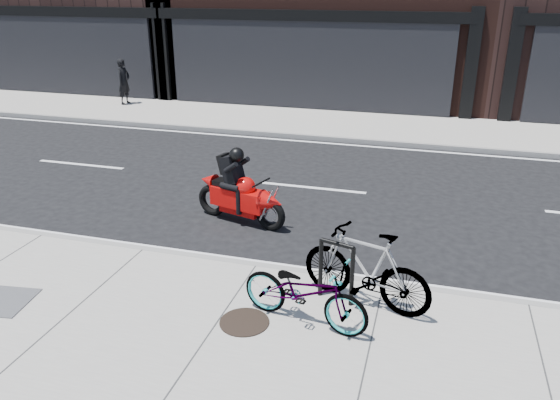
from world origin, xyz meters
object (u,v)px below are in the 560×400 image
(pedestrian, at_px, (124,82))
(utility_grate, at_px, (3,301))
(bicycle_front, at_px, (305,292))
(motorcycle, at_px, (244,193))
(bike_rack, at_px, (336,266))
(bicycle_rear, at_px, (366,267))
(manhole_cover, at_px, (244,322))

(pedestrian, xyz_separation_m, utility_grate, (5.40, -12.29, -0.80))
(bicycle_front, relative_size, motorcycle, 0.90)
(utility_grate, bearing_deg, bike_rack, 16.81)
(bicycle_front, bearing_deg, utility_grate, 111.89)
(bike_rack, distance_m, utility_grate, 4.69)
(bicycle_rear, bearing_deg, bike_rack, -70.29)
(utility_grate, bearing_deg, pedestrian, 113.74)
(bicycle_rear, distance_m, utility_grate, 5.08)
(motorcycle, distance_m, utility_grate, 4.40)
(manhole_cover, distance_m, utility_grate, 3.46)
(bicycle_rear, xyz_separation_m, pedestrian, (-10.27, 10.92, 0.24))
(bicycle_rear, xyz_separation_m, manhole_cover, (-1.44, -0.90, -0.56))
(bicycle_front, height_order, manhole_cover, bicycle_front)
(manhole_cover, height_order, utility_grate, same)
(pedestrian, bearing_deg, bicycle_front, -136.09)
(bicycle_front, distance_m, bicycle_rear, 0.96)
(utility_grate, bearing_deg, manhole_cover, 7.77)
(bicycle_front, distance_m, manhole_cover, 0.91)
(bicycle_front, bearing_deg, bike_rack, -11.37)
(bike_rack, bearing_deg, bicycle_rear, 2.74)
(bicycle_front, relative_size, utility_grate, 2.35)
(bike_rack, distance_m, pedestrian, 14.74)
(bike_rack, height_order, motorcycle, motorcycle)
(bike_rack, distance_m, bicycle_rear, 0.40)
(bike_rack, bearing_deg, bicycle_front, -113.77)
(bicycle_rear, distance_m, manhole_cover, 1.79)
(manhole_cover, bearing_deg, bike_rack, 40.30)
(bike_rack, distance_m, bicycle_front, 0.71)
(motorcycle, height_order, manhole_cover, motorcycle)
(pedestrian, distance_m, utility_grate, 13.45)
(bike_rack, xyz_separation_m, motorcycle, (-2.22, 2.40, -0.06))
(bike_rack, relative_size, bicycle_rear, 0.48)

